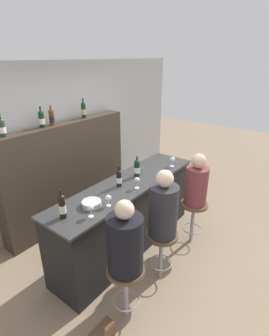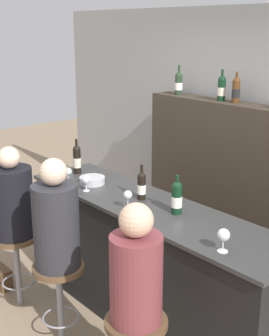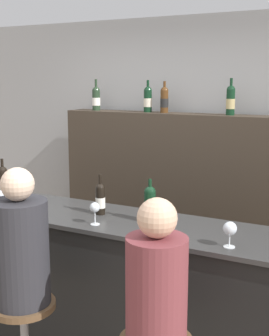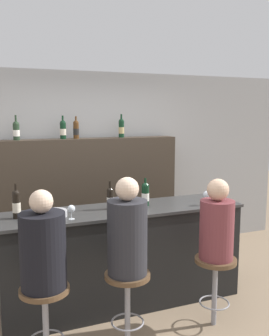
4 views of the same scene
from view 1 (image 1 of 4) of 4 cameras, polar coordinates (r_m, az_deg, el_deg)
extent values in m
plane|color=#8C755B|center=(4.04, 2.17, -17.91)|extent=(16.00, 16.00, 0.00)
cube|color=#9E9E9E|center=(4.52, -16.53, 4.84)|extent=(6.40, 0.05, 2.60)
cube|color=black|center=(3.87, -1.42, -10.45)|extent=(2.52, 0.60, 1.02)
cube|color=#333333|center=(3.60, -1.50, -3.49)|extent=(2.56, 0.64, 0.03)
cube|color=#382D23|center=(4.51, -14.16, -1.06)|extent=(2.39, 0.28, 1.70)
cylinder|color=black|center=(2.92, -15.42, -8.37)|extent=(0.07, 0.07, 0.24)
cylinder|color=beige|center=(2.92, -15.39, -8.57)|extent=(0.08, 0.08, 0.09)
sphere|color=black|center=(2.86, -15.67, -6.36)|extent=(0.07, 0.07, 0.07)
cylinder|color=black|center=(2.83, -15.79, -5.36)|extent=(0.02, 0.02, 0.08)
cylinder|color=black|center=(3.48, -3.39, -2.49)|extent=(0.07, 0.07, 0.19)
cylinder|color=white|center=(3.48, -3.39, -2.64)|extent=(0.07, 0.07, 0.08)
sphere|color=black|center=(3.44, -3.43, -1.04)|extent=(0.07, 0.07, 0.07)
cylinder|color=black|center=(3.42, -3.45, -0.17)|extent=(0.02, 0.02, 0.09)
cylinder|color=black|center=(3.76, 0.53, -0.28)|extent=(0.08, 0.08, 0.21)
cylinder|color=white|center=(3.76, 0.53, -0.42)|extent=(0.08, 0.08, 0.08)
sphere|color=black|center=(3.72, 0.54, 1.21)|extent=(0.08, 0.08, 0.08)
cylinder|color=black|center=(3.70, 0.54, 1.97)|extent=(0.02, 0.02, 0.07)
cylinder|color=#233823|center=(3.74, -26.83, 7.56)|extent=(0.08, 0.08, 0.19)
cylinder|color=white|center=(3.74, -26.80, 7.41)|extent=(0.08, 0.08, 0.08)
sphere|color=#233823|center=(3.72, -27.10, 8.98)|extent=(0.08, 0.08, 0.08)
cylinder|color=#233823|center=(3.70, -27.28, 9.96)|extent=(0.02, 0.02, 0.10)
cylinder|color=black|center=(4.01, -19.54, 9.71)|extent=(0.08, 0.08, 0.20)
cylinder|color=beige|center=(4.01, -19.52, 9.57)|extent=(0.08, 0.08, 0.08)
sphere|color=black|center=(3.99, -19.74, 11.11)|extent=(0.08, 0.08, 0.08)
cylinder|color=black|center=(3.98, -19.85, 11.91)|extent=(0.02, 0.02, 0.08)
cylinder|color=#4C2D14|center=(4.11, -17.56, 10.26)|extent=(0.07, 0.07, 0.20)
cylinder|color=black|center=(4.11, -17.54, 10.12)|extent=(0.08, 0.08, 0.08)
sphere|color=#4C2D14|center=(4.09, -17.73, 11.63)|extent=(0.07, 0.07, 0.07)
cylinder|color=#4C2D14|center=(4.08, -17.82, 12.34)|extent=(0.02, 0.02, 0.07)
cylinder|color=black|center=(4.49, -11.01, 12.05)|extent=(0.07, 0.07, 0.22)
cylinder|color=tan|center=(4.49, -11.00, 11.91)|extent=(0.08, 0.08, 0.09)
sphere|color=black|center=(4.47, -11.12, 13.41)|extent=(0.07, 0.07, 0.07)
cylinder|color=black|center=(4.46, -11.18, 14.14)|extent=(0.02, 0.02, 0.09)
cylinder|color=silver|center=(2.93, -9.42, -10.33)|extent=(0.06, 0.06, 0.00)
cylinder|color=silver|center=(2.91, -9.47, -9.70)|extent=(0.01, 0.01, 0.07)
sphere|color=silver|center=(2.87, -9.56, -8.57)|extent=(0.07, 0.07, 0.07)
cylinder|color=silver|center=(3.09, -5.66, -8.12)|extent=(0.06, 0.06, 0.00)
cylinder|color=silver|center=(3.08, -5.68, -7.58)|extent=(0.01, 0.01, 0.06)
sphere|color=silver|center=(3.04, -5.73, -6.53)|extent=(0.07, 0.07, 0.07)
cylinder|color=silver|center=(3.46, 0.55, -4.34)|extent=(0.06, 0.06, 0.00)
cylinder|color=silver|center=(3.44, 0.56, -3.69)|extent=(0.01, 0.01, 0.08)
sphere|color=silver|center=(3.41, 0.56, -2.59)|extent=(0.07, 0.07, 0.07)
cylinder|color=silver|center=(4.17, 8.18, 0.41)|extent=(0.07, 0.07, 0.00)
cylinder|color=silver|center=(4.16, 8.21, 0.90)|extent=(0.01, 0.01, 0.07)
sphere|color=silver|center=(4.13, 8.27, 1.84)|extent=(0.08, 0.08, 0.08)
cylinder|color=#B7B7BC|center=(3.10, -9.32, -7.65)|extent=(0.23, 0.23, 0.06)
cylinder|color=gray|center=(3.10, -1.88, -25.68)|extent=(0.05, 0.05, 0.63)
torus|color=gray|center=(3.18, -1.85, -26.80)|extent=(0.29, 0.29, 0.02)
cylinder|color=brown|center=(2.86, -1.97, -21.25)|extent=(0.40, 0.40, 0.04)
cylinder|color=black|center=(2.64, -2.07, -16.27)|extent=(0.36, 0.36, 0.60)
sphere|color=beige|center=(2.41, -2.21, -9.04)|extent=(0.18, 0.18, 0.18)
cylinder|color=gray|center=(3.51, 5.75, -18.66)|extent=(0.05, 0.05, 0.63)
torus|color=gray|center=(3.58, 5.69, -19.79)|extent=(0.29, 0.29, 0.02)
cylinder|color=brown|center=(3.30, 5.99, -14.31)|extent=(0.40, 0.40, 0.04)
cylinder|color=#28282D|center=(3.10, 6.26, -9.32)|extent=(0.34, 0.34, 0.64)
sphere|color=beige|center=(2.90, 6.61, -2.31)|extent=(0.20, 0.20, 0.20)
cylinder|color=gray|center=(4.15, 12.46, -11.69)|extent=(0.05, 0.05, 0.63)
torus|color=gray|center=(4.20, 12.35, -12.75)|extent=(0.29, 0.29, 0.02)
cylinder|color=brown|center=(3.97, 12.88, -7.70)|extent=(0.40, 0.40, 0.04)
cylinder|color=brown|center=(3.83, 13.28, -3.83)|extent=(0.32, 0.32, 0.56)
sphere|color=#D8AD8C|center=(3.67, 13.82, 1.50)|extent=(0.20, 0.20, 0.20)
cube|color=#513823|center=(3.11, -7.01, -32.36)|extent=(0.26, 0.12, 0.20)
camera|label=2|loc=(5.06, 42.40, 14.63)|focal=50.00mm
camera|label=3|loc=(4.22, 46.97, 7.22)|focal=50.00mm
camera|label=4|loc=(2.05, 82.60, -16.08)|focal=40.00mm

